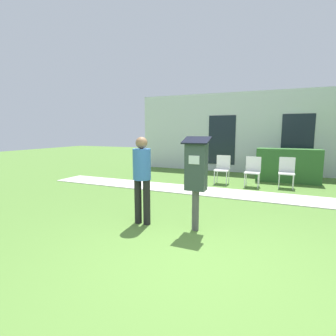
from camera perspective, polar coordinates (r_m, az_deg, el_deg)
ground_plane at (r=3.63m, az=6.16°, el=-19.63°), size 40.00×40.00×0.00m
sidewalk at (r=7.23m, az=15.67°, el=-5.58°), size 12.00×1.10×0.02m
building_facade at (r=10.98m, az=19.01°, el=7.23°), size 10.00×0.26×3.20m
parking_meter at (r=4.37m, az=6.12°, el=-0.72°), size 0.44×0.31×1.59m
person_standing at (r=4.70m, az=-5.69°, el=-1.18°), size 0.32×0.32×1.58m
outdoor_chair_left at (r=8.57m, az=11.80°, el=0.20°), size 0.44×0.44×0.90m
outdoor_chair_middle at (r=8.34m, az=17.98°, el=-0.24°), size 0.44×0.44×0.90m
outdoor_chair_right at (r=8.52m, az=24.43°, el=-0.40°), size 0.44×0.44×0.90m
hedge_row at (r=9.48m, az=24.65°, el=0.51°), size 1.96×0.60×1.10m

